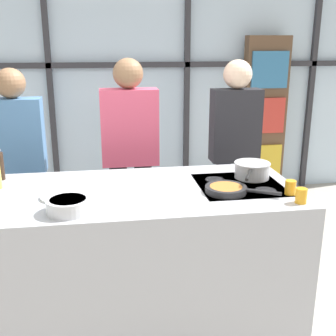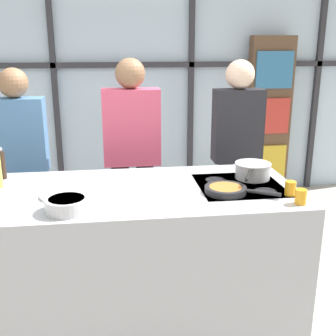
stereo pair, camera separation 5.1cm
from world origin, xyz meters
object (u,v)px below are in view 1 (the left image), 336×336
Objects in this scene: spectator_far_left at (18,159)px; juice_glass_near at (301,196)px; pepper_grinder at (0,165)px; saucepan at (252,170)px; white_plate at (62,196)px; mixing_bowl at (68,205)px; frying_pan at (227,189)px; juice_glass_far at (290,187)px; spectator_center_right at (234,146)px; spectator_center_left at (130,151)px.

spectator_far_left reaches higher than juice_glass_near.
pepper_grinder is at bearing 158.43° from juice_glass_near.
saucepan is at bearing 103.71° from juice_glass_near.
juice_glass_near is (1.33, -0.30, 0.04)m from white_plate.
mixing_bowl is at bearing 177.35° from juice_glass_near.
frying_pan is 4.86× the size of juice_glass_near.
mixing_bowl is 2.73× the size of juice_glass_far.
spectator_far_left is at bearing 89.27° from pepper_grinder.
mixing_bowl reaches higher than white_plate.
spectator_center_right is 6.82× the size of white_plate.
spectator_center_left is 1.52m from juice_glass_near.
mixing_bowl is 1.28m from juice_glass_far.
spectator_center_left is at bearing 0.00° from spectator_center_right.
juice_glass_far is at bearing -17.50° from pepper_grinder.
juice_glass_near is (1.74, -1.24, 0.05)m from spectator_far_left.
pepper_grinder is at bearing 17.40° from spectator_center_right.
white_plate is at bearing 167.45° from juice_glass_near.
spectator_center_left is 4.03× the size of frying_pan.
frying_pan is at bearing 147.63° from juice_glass_near.
juice_glass_near is at bearing -12.55° from white_plate.
saucepan is 0.36m from juice_glass_far.
pepper_grinder reaches higher than mixing_bowl.
spectator_far_left is at bearing 111.63° from mixing_bowl.
spectator_center_right is at bearing 42.79° from mixing_bowl.
pepper_grinder reaches higher than juice_glass_near.
mixing_bowl is (-1.28, -1.18, 0.01)m from spectator_center_right.
white_plate is at bearing 173.31° from juice_glass_far.
spectator_center_left reaches higher than saucepan.
pepper_grinder reaches higher than frying_pan.
spectator_far_left is 18.82× the size of juice_glass_near.
spectator_center_right is at bearing 70.40° from frying_pan.
juice_glass_near reaches higher than white_plate.
white_plate is 1.36m from juice_glass_near.
white_plate is 0.58m from pepper_grinder.
juice_glass_near is (1.75, -0.69, -0.05)m from pepper_grinder.
juice_glass_near is at bearing 125.03° from spectator_center_left.
saucepan reaches higher than frying_pan.
frying_pan is 1.78× the size of mixing_bowl.
white_plate is 2.84× the size of juice_glass_far.
frying_pan is 4.86× the size of juice_glass_far.
spectator_center_right is at bearing 17.40° from pepper_grinder.
pepper_grinder reaches higher than juice_glass_far.
pepper_grinder is (-0.48, 0.63, 0.06)m from mixing_bowl.
white_plate is 1.13× the size of pepper_grinder.
frying_pan is 0.98m from white_plate.
white_plate is (-0.97, 0.07, -0.01)m from frying_pan.
white_plate is 0.25m from mixing_bowl.
frying_pan is at bearing 116.78° from spectator_center_left.
juice_glass_far is at bearing -6.69° from white_plate.
pepper_grinder is at bearing 172.53° from saucepan.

